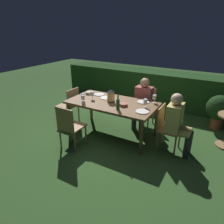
# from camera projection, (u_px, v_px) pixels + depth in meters

# --- Properties ---
(ground_plane) EXTENTS (16.00, 16.00, 0.00)m
(ground_plane) POSITION_uv_depth(u_px,v_px,m) (112.00, 134.00, 4.52)
(ground_plane) COLOR #2D5123
(dining_table) EXTENTS (1.84, 0.97, 0.75)m
(dining_table) POSITION_uv_depth(u_px,v_px,m) (112.00, 104.00, 4.24)
(dining_table) COLOR brown
(dining_table) RESTS_ON ground
(chair_side_right_b) EXTENTS (0.42, 0.40, 0.87)m
(chair_side_right_b) POSITION_uv_depth(u_px,v_px,m) (145.00, 104.00, 4.83)
(chair_side_right_b) COLOR #937047
(chair_side_right_b) RESTS_ON ground
(person_in_rust) EXTENTS (0.38, 0.47, 1.15)m
(person_in_rust) POSITION_uv_depth(u_px,v_px,m) (143.00, 101.00, 4.61)
(person_in_rust) COLOR #9E4C47
(person_in_rust) RESTS_ON ground
(chair_head_near) EXTENTS (0.40, 0.42, 0.87)m
(chair_head_near) POSITION_uv_depth(u_px,v_px,m) (70.00, 104.00, 4.86)
(chair_head_near) COLOR #937047
(chair_head_near) RESTS_ON ground
(chair_side_left_a) EXTENTS (0.42, 0.40, 0.87)m
(chair_side_left_a) POSITION_uv_depth(u_px,v_px,m) (70.00, 125.00, 3.82)
(chair_side_left_a) COLOR #937047
(chair_side_left_a) RESTS_ON ground
(chair_head_far) EXTENTS (0.40, 0.42, 0.87)m
(chair_head_far) POSITION_uv_depth(u_px,v_px,m) (166.00, 126.00, 3.78)
(chair_head_far) COLOR #937047
(chair_head_far) RESTS_ON ground
(person_in_mustard) EXTENTS (0.48, 0.38, 1.15)m
(person_in_mustard) POSITION_uv_depth(u_px,v_px,m) (178.00, 121.00, 3.63)
(person_in_mustard) COLOR tan
(person_in_mustard) RESTS_ON ground
(lantern_centerpiece) EXTENTS (0.15, 0.15, 0.27)m
(lantern_centerpiece) POSITION_uv_depth(u_px,v_px,m) (111.00, 95.00, 4.18)
(lantern_centerpiece) COLOR black
(lantern_centerpiece) RESTS_ON dining_table
(green_bottle_on_table) EXTENTS (0.07, 0.07, 0.29)m
(green_bottle_on_table) POSITION_uv_depth(u_px,v_px,m) (118.00, 104.00, 3.81)
(green_bottle_on_table) COLOR #1E5B2D
(green_bottle_on_table) RESTS_ON dining_table
(wine_glass_a) EXTENTS (0.08, 0.08, 0.17)m
(wine_glass_a) POSITION_uv_depth(u_px,v_px,m) (83.00, 98.00, 4.12)
(wine_glass_a) COLOR silver
(wine_glass_a) RESTS_ON dining_table
(wine_glass_b) EXTENTS (0.08, 0.08, 0.17)m
(wine_glass_b) POSITION_uv_depth(u_px,v_px,m) (92.00, 94.00, 4.34)
(wine_glass_b) COLOR silver
(wine_glass_b) RESTS_ON dining_table
(wine_glass_c) EXTENTS (0.08, 0.08, 0.17)m
(wine_glass_c) POSITION_uv_depth(u_px,v_px,m) (145.00, 102.00, 3.91)
(wine_glass_c) COLOR silver
(wine_glass_c) RESTS_ON dining_table
(wine_glass_d) EXTENTS (0.08, 0.08, 0.17)m
(wine_glass_d) POSITION_uv_depth(u_px,v_px,m) (83.00, 95.00, 4.25)
(wine_glass_d) COLOR silver
(wine_glass_d) RESTS_ON dining_table
(wine_glass_e) EXTENTS (0.08, 0.08, 0.17)m
(wine_glass_e) POSITION_uv_depth(u_px,v_px,m) (155.00, 97.00, 4.14)
(wine_glass_e) COLOR silver
(wine_glass_e) RESTS_ON dining_table
(plate_a) EXTENTS (0.23, 0.23, 0.01)m
(plate_a) POSITION_uv_depth(u_px,v_px,m) (99.00, 94.00, 4.66)
(plate_a) COLOR silver
(plate_a) RESTS_ON dining_table
(plate_b) EXTENTS (0.25, 0.25, 0.01)m
(plate_b) POSITION_uv_depth(u_px,v_px,m) (142.00, 112.00, 3.74)
(plate_b) COLOR white
(plate_b) RESTS_ON dining_table
(plate_c) EXTENTS (0.25, 0.25, 0.01)m
(plate_c) POSITION_uv_depth(u_px,v_px,m) (106.00, 98.00, 4.45)
(plate_c) COLOR white
(plate_c) RESTS_ON dining_table
(plate_d) EXTENTS (0.24, 0.24, 0.01)m
(plate_d) POSITION_uv_depth(u_px,v_px,m) (143.00, 102.00, 4.21)
(plate_d) COLOR white
(plate_d) RESTS_ON dining_table
(bowl_olives) EXTENTS (0.12, 0.12, 0.06)m
(bowl_olives) POSITION_uv_depth(u_px,v_px,m) (88.00, 93.00, 4.69)
(bowl_olives) COLOR #BCAD8E
(bowl_olives) RESTS_ON dining_table
(bowl_bread) EXTENTS (0.16, 0.16, 0.05)m
(bowl_bread) POSITION_uv_depth(u_px,v_px,m) (124.00, 105.00, 4.01)
(bowl_bread) COLOR #9E5138
(bowl_bread) RESTS_ON dining_table
(hedge_backdrop) EXTENTS (5.60, 0.76, 0.97)m
(hedge_backdrop) POSITION_uv_depth(u_px,v_px,m) (150.00, 87.00, 6.18)
(hedge_backdrop) COLOR #1E4219
(hedge_backdrop) RESTS_ON ground
(potted_plant_by_hedge) EXTENTS (0.56, 0.56, 0.79)m
(potted_plant_by_hedge) POSITION_uv_depth(u_px,v_px,m) (219.00, 109.00, 4.58)
(potted_plant_by_hedge) COLOR brown
(potted_plant_by_hedge) RESTS_ON ground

